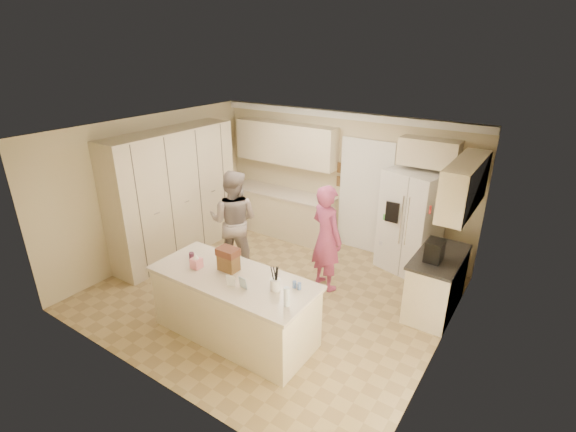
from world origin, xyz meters
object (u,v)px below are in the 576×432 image
Objects in this scene: coffee_maker at (435,251)px; dollhouse_body at (229,263)px; utensil_crock at (275,284)px; refrigerator at (411,222)px; teen_girl at (326,238)px; teen_boy at (234,221)px; tissue_box at (196,263)px; island_base at (234,307)px.

coffee_maker is 1.15× the size of dollhouse_body.
coffee_maker is 2.32m from utensil_crock.
refrigerator is 1.03× the size of teen_girl.
dollhouse_body is 0.14× the size of teen_boy.
tissue_box is 0.54× the size of dollhouse_body.
dollhouse_body is (-0.15, 0.10, 0.60)m from island_base.
utensil_crock is at bearing -3.58° from dollhouse_body.
coffee_maker is 2.87m from island_base.
tissue_box is (-1.88, -3.20, 0.10)m from refrigerator.
teen_girl reaches higher than coffee_maker.
tissue_box is 0.08× the size of teen_boy.
utensil_crock reaches higher than island_base.
refrigerator reaches higher than utensil_crock.
utensil_crock is at bearing -87.35° from refrigerator.
teen_boy reaches higher than teen_girl.
tissue_box is 0.08× the size of teen_girl.
dollhouse_body is at bearing 26.57° from tissue_box.
coffee_maker is 3.28m from tissue_box.
refrigerator reaches higher than tissue_box.
tissue_box is at bearing 91.62° from teen_boy.
teen_girl is at bearing 77.02° from island_base.
dollhouse_body is (-0.80, 0.05, 0.04)m from utensil_crock.
utensil_crock is 2.34m from teen_boy.
island_base is (-2.05, -1.90, -0.63)m from coffee_maker.
refrigerator is 6.00× the size of coffee_maker.
coffee_maker is at bearing -43.83° from refrigerator.
utensil_crock is at bearing 4.40° from island_base.
refrigerator is 3.35m from dollhouse_body.
coffee_maker reaches higher than island_base.
dollhouse_body is at bearing -140.71° from coffee_maker.
refrigerator is 12.86× the size of tissue_box.
utensil_crock is 1.75m from teen_girl.
island_base is 1.25× the size of teen_girl.
utensil_crock reaches higher than tissue_box.
coffee_maker is 0.17× the size of teen_girl.
teen_girl is at bearing -109.66° from refrigerator.
teen_girl is (-1.64, -0.12, -0.19)m from coffee_maker.
coffee_maker is (0.72, -1.20, 0.17)m from refrigerator.
refrigerator is 12.00× the size of utensil_crock.
teen_boy reaches higher than island_base.
teen_boy reaches higher than utensil_crock.
utensil_crock is at bearing 120.41° from teen_girl.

